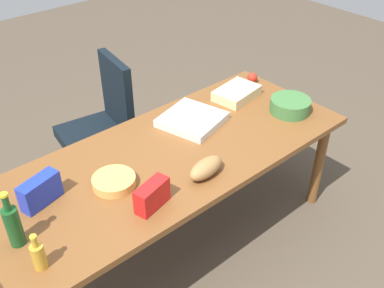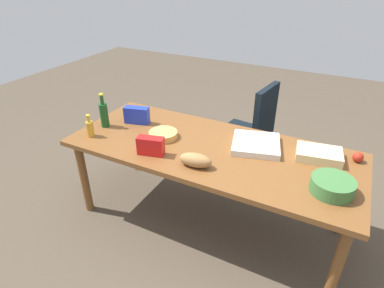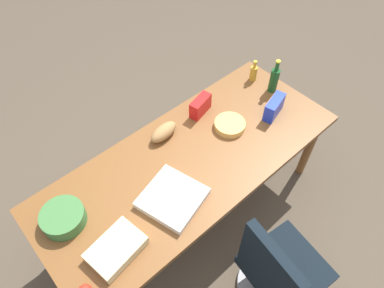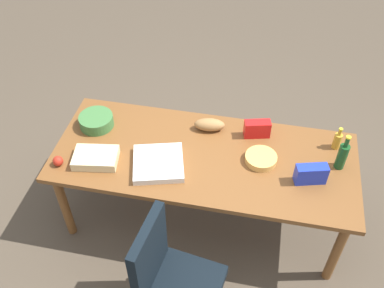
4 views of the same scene
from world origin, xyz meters
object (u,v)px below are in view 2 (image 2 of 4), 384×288
chip_bowl (163,134)px  wine_bottle (104,114)px  conference_table (210,155)px  office_chair (247,140)px  bread_loaf (196,160)px  sheet_cake (319,154)px  apple_red (358,157)px  salad_bowl (332,186)px  pizza_box (256,144)px  chip_bag_blue (137,115)px  dressing_bottle (90,128)px  chip_bag_red (151,146)px

chip_bowl → wine_bottle: wine_bottle is taller
wine_bottle → conference_table: bearing=4.9°
office_chair → bread_loaf: (-0.02, -1.19, 0.42)m
conference_table → sheet_cake: bearing=15.5°
chip_bowl → wine_bottle: bearing=-174.3°
apple_red → salad_bowl: bearing=-105.2°
chip_bowl → pizza_box: bearing=15.0°
chip_bag_blue → pizza_box: 1.08m
pizza_box → dressing_bottle: size_ratio=1.87×
office_chair → chip_bowl: 1.11m
chip_bag_blue → sheet_cake: (1.54, 0.11, -0.04)m
dressing_bottle → wine_bottle: wine_bottle is taller
pizza_box → dressing_bottle: dressing_bottle is taller
chip_bag_blue → apple_red: bearing=6.4°
salad_bowl → apple_red: salad_bowl is taller
pizza_box → sheet_cake: size_ratio=1.12×
office_chair → sheet_cake: 1.09m
chip_bag_blue → chip_bag_red: 0.57m
conference_table → wine_bottle: wine_bottle is taller
chip_bag_blue → sheet_cake: bearing=4.3°
dressing_bottle → pizza_box: bearing=19.5°
conference_table → pizza_box: pizza_box is taller
pizza_box → bread_loaf: bearing=-138.6°
conference_table → chip_bowl: (-0.42, -0.03, 0.10)m
salad_bowl → chip_bag_red: chip_bag_red is taller
pizza_box → apple_red: apple_red is taller
pizza_box → sheet_cake: 0.46m
bread_loaf → chip_bag_red: 0.37m
chip_bowl → wine_bottle: 0.57m
salad_bowl → wine_bottle: wine_bottle is taller
wine_bottle → apple_red: bearing=10.9°
chip_bag_blue → apple_red: (1.80, 0.20, -0.04)m
office_chair → pizza_box: 0.88m
bread_loaf → sheet_cake: bearing=33.6°
office_chair → pizza_box: bearing=-69.1°
office_chair → bread_loaf: bearing=-90.9°
chip_bowl → salad_bowl: size_ratio=0.87×
office_chair → conference_table: bearing=-92.0°
pizza_box → bread_loaf: bread_loaf is taller
chip_bag_blue → chip_bowl: 0.38m
chip_bag_blue → bread_loaf: (0.78, -0.39, -0.02)m
pizza_box → sheet_cake: (0.46, 0.05, 0.01)m
salad_bowl → bread_loaf: size_ratio=1.12×
sheet_cake → dressing_bottle: dressing_bottle is taller
chip_bag_blue → dressing_bottle: (-0.19, -0.38, -0.00)m
chip_bowl → pizza_box: size_ratio=0.65×
office_chair → dressing_bottle: bearing=-130.0°
office_chair → chip_bag_red: 1.33m
chip_bowl → salad_bowl: (1.32, -0.13, 0.02)m
apple_red → chip_bag_blue: bearing=-173.6°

